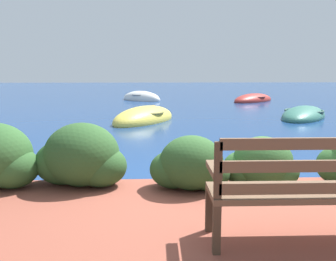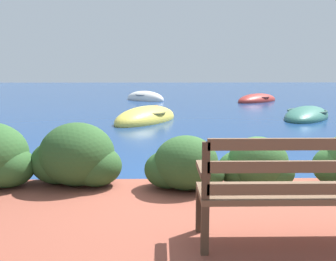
{
  "view_description": "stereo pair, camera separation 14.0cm",
  "coord_description": "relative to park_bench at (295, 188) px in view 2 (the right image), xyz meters",
  "views": [
    {
      "loc": [
        -0.82,
        -4.77,
        1.66
      ],
      "look_at": [
        -0.53,
        3.41,
        0.3
      ],
      "focal_mm": 40.0,
      "sensor_mm": 36.0,
      "label": 1
    },
    {
      "loc": [
        -0.68,
        -4.77,
        1.66
      ],
      "look_at": [
        -0.53,
        3.41,
        0.3
      ],
      "focal_mm": 40.0,
      "sensor_mm": 36.0,
      "label": 2
    }
  ],
  "objects": [
    {
      "name": "ground_plane",
      "position": [
        -0.41,
        1.88,
        -0.71
      ],
      "size": [
        80.0,
        80.0,
        0.0
      ],
      "color": "navy"
    },
    {
      "name": "rowboat_mid",
      "position": [
        3.85,
        9.6,
        -0.65
      ],
      "size": [
        2.77,
        3.35,
        0.69
      ],
      "rotation": [
        0.0,
        0.0,
        1.01
      ],
      "color": "#336B5B",
      "rests_on": "ground_plane"
    },
    {
      "name": "rowboat_far",
      "position": [
        3.79,
        16.02,
        -0.64
      ],
      "size": [
        2.95,
        2.94,
        0.7
      ],
      "rotation": [
        0.0,
        0.0,
        3.92
      ],
      "color": "#9E2D28",
      "rests_on": "ground_plane"
    },
    {
      "name": "rowboat_nearest",
      "position": [
        -1.57,
        8.89,
        -0.63
      ],
      "size": [
        2.55,
        3.21,
        0.85
      ],
      "rotation": [
        0.0,
        0.0,
        1.06
      ],
      "color": "#DBC64C",
      "rests_on": "ground_plane"
    },
    {
      "name": "mooring_buoy",
      "position": [
        -1.29,
        11.12,
        -0.63
      ],
      "size": [
        0.48,
        0.48,
        0.44
      ],
      "color": "orange",
      "rests_on": "ground_plane"
    },
    {
      "name": "hedge_clump_right",
      "position": [
        0.08,
        1.52,
        -0.21
      ],
      "size": [
        0.92,
        0.66,
        0.63
      ],
      "color": "#2D5628",
      "rests_on": "patio_terrace"
    },
    {
      "name": "hedge_clump_left",
      "position": [
        -2.15,
        1.65,
        -0.14
      ],
      "size": [
        1.16,
        0.83,
        0.79
      ],
      "color": "#284C23",
      "rests_on": "patio_terrace"
    },
    {
      "name": "hedge_clump_centre",
      "position": [
        -0.8,
        1.45,
        -0.2
      ],
      "size": [
        0.97,
        0.7,
        0.66
      ],
      "color": "#284C23",
      "rests_on": "patio_terrace"
    },
    {
      "name": "rowboat_outer",
      "position": [
        -1.94,
        16.81,
        -0.63
      ],
      "size": [
        2.49,
        2.32,
        0.87
      ],
      "rotation": [
        0.0,
        0.0,
        2.44
      ],
      "color": "silver",
      "rests_on": "ground_plane"
    },
    {
      "name": "park_bench",
      "position": [
        0.0,
        0.0,
        0.0
      ],
      "size": [
        1.57,
        0.48,
        0.93
      ],
      "rotation": [
        0.0,
        0.0,
        0.06
      ],
      "color": "#433123",
      "rests_on": "patio_terrace"
    }
  ]
}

